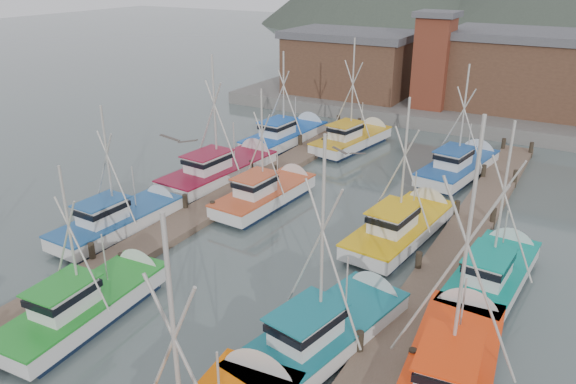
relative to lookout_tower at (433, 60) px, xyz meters
The scene contains 21 objects.
ground 33.52m from the lookout_tower, 86.53° to the right, with size 260.00×260.00×0.00m, color #50605D.
dock_left 29.87m from the lookout_tower, 99.80° to the right, with size 2.30×46.00×1.50m.
dock_right 30.79m from the lookout_tower, 72.73° to the right, with size 2.30×46.00×1.50m.
quay 6.67m from the lookout_tower, 63.43° to the left, with size 44.00×16.00×1.20m, color slate.
shed_left 9.30m from the lookout_tower, 167.47° to the left, with size 12.72×8.48×6.20m.
shed_center 8.99m from the lookout_tower, 26.57° to the left, with size 14.84×9.54×6.90m.
lookout_tower is the anchor object (origin of this frame).
distant_hills 90.40m from the lookout_tower, 96.85° to the left, with size 175.00×140.00×42.00m.
boat_4 38.30m from the lookout_tower, 94.08° to the right, with size 3.04×8.39×7.50m.
boat_5 35.71m from the lookout_tower, 79.09° to the right, with size 4.28×9.09×9.33m.
boat_6 32.61m from the lookout_tower, 103.41° to the right, with size 3.22×8.33×7.78m.
boat_7 36.38m from the lookout_tower, 71.82° to the right, with size 4.20×9.20×10.54m.
boat_8 24.85m from the lookout_tower, 96.02° to the right, with size 3.15×8.38×7.82m.
boat_9 25.76m from the lookout_tower, 75.99° to the right, with size 3.67×9.16×8.51m.
boat_10 23.77m from the lookout_tower, 108.69° to the right, with size 3.88×9.90×9.31m.
boat_11 29.86m from the lookout_tower, 67.49° to the right, with size 3.47×8.45×8.59m.
boat_12 12.44m from the lookout_tower, 103.07° to the right, with size 3.88×8.96×9.28m.
boat_13 15.59m from the lookout_tower, 64.61° to the right, with size 4.00×9.20×8.47m.
boat_14 15.78m from the lookout_tower, 120.85° to the right, with size 3.49×9.47×8.26m.
gull_near 36.95m from the lookout_tower, 87.43° to the right, with size 1.55×0.64×0.24m.
gull_far 31.37m from the lookout_tower, 79.99° to the right, with size 1.55×0.65×0.24m.
Camera 1 is at (12.18, -18.07, 13.73)m, focal length 35.00 mm.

